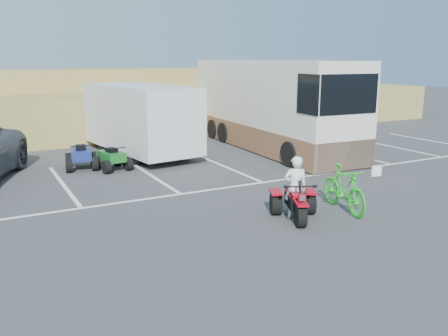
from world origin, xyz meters
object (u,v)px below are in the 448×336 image
cargo_trailer (140,118)px  quad_atv_green (112,170)px  quad_atv_blue (82,169)px  rv_motorhome (270,111)px  green_dirt_bike (344,189)px  rider (295,187)px  red_trike_atv (296,220)px

cargo_trailer → quad_atv_green: 2.99m
quad_atv_green → quad_atv_blue: bearing=134.1°
rv_motorhome → quad_atv_green: bearing=-169.3°
green_dirt_bike → quad_atv_green: size_ratio=1.47×
quad_atv_blue → rider: bearing=-56.3°
red_trike_atv → cargo_trailer: size_ratio=0.24×
green_dirt_bike → quad_atv_blue: 9.07m
rv_motorhome → red_trike_atv: bearing=-116.6°
green_dirt_bike → quad_atv_blue: green_dirt_bike is taller
quad_atv_blue → green_dirt_bike: bearing=-48.7°
cargo_trailer → rv_motorhome: bearing=-19.2°
rv_motorhome → quad_atv_blue: size_ratio=7.17×
red_trike_atv → green_dirt_bike: (1.43, 0.00, 0.57)m
red_trike_atv → cargo_trailer: bearing=119.3°
cargo_trailer → quad_atv_blue: bearing=-160.3°
cargo_trailer → quad_atv_blue: size_ratio=4.32×
quad_atv_blue → rv_motorhome: bearing=11.9°
red_trike_atv → green_dirt_bike: bearing=24.8°
rv_motorhome → quad_atv_blue: 7.99m
rider → quad_atv_green: bearing=-45.6°
rider → green_dirt_bike: bearing=-160.9°
rider → quad_atv_green: (-2.49, 6.93, -0.75)m
quad_atv_green → green_dirt_bike: bearing=-70.2°
red_trike_atv → green_dirt_bike: 1.54m
rv_motorhome → cargo_trailer: bearing=171.7°
rider → cargo_trailer: 8.99m
rider → green_dirt_bike: rider is taller
red_trike_atv → rider: bearing=90.0°
rider → cargo_trailer: size_ratio=0.25×
quad_atv_blue → cargo_trailer: bearing=37.4°
red_trike_atv → quad_atv_blue: 8.40m
rider → quad_atv_green: size_ratio=1.17×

